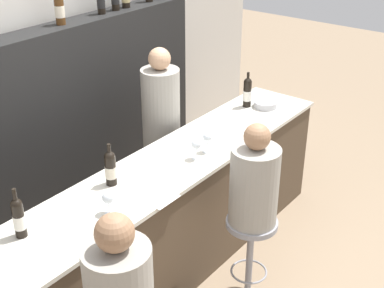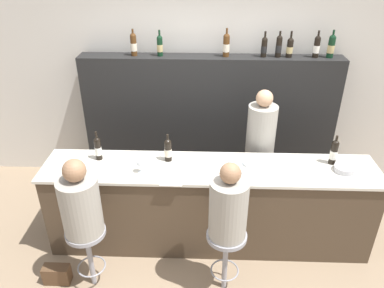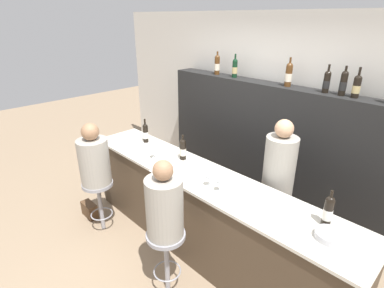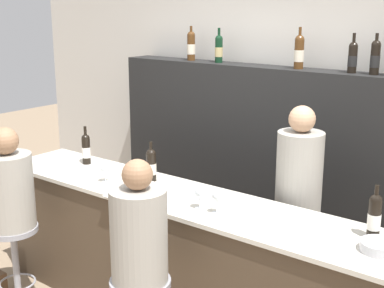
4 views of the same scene
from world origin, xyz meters
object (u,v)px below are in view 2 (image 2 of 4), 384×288
(wine_bottle_counter_2, at_px, (334,152))
(wine_glass_0, at_px, (140,163))
(bar_stool_right, at_px, (226,246))
(wine_bottle_backbar_3, at_px, (264,47))
(guest_seated_left, at_px, (80,203))
(bartender, at_px, (258,160))
(wine_bottle_backbar_0, at_px, (134,44))
(wine_bottle_backbar_6, at_px, (317,46))
(wine_glass_1, at_px, (231,164))
(wine_glass_2, at_px, (245,164))
(wine_bottle_backbar_4, at_px, (279,46))
(handbag, at_px, (57,274))
(wine_bottle_counter_0, at_px, (98,148))
(metal_bowl, at_px, (345,169))
(wine_bottle_counter_1, at_px, (168,150))
(wine_bottle_backbar_7, at_px, (331,46))
(bar_stool_left, at_px, (87,243))
(guest_seated_right, at_px, (228,206))
(wine_bottle_backbar_2, at_px, (226,45))
(wine_bottle_backbar_1, at_px, (160,45))
(wine_bottle_backbar_5, at_px, (290,47))

(wine_bottle_counter_2, distance_m, wine_glass_0, 1.95)
(bar_stool_right, bearing_deg, wine_bottle_backbar_3, 75.96)
(guest_seated_left, bearing_deg, bartender, 34.86)
(wine_bottle_backbar_0, distance_m, wine_bottle_backbar_3, 1.55)
(wine_bottle_backbar_3, bearing_deg, wine_bottle_backbar_6, -0.00)
(wine_glass_1, height_order, wine_glass_2, wine_glass_2)
(wine_bottle_backbar_4, distance_m, wine_glass_1, 1.68)
(wine_glass_0, bearing_deg, handbag, -146.97)
(wine_bottle_counter_0, distance_m, metal_bowl, 2.51)
(wine_bottle_counter_1, bearing_deg, wine_bottle_backbar_4, 42.32)
(wine_bottle_backbar_7, distance_m, bar_stool_left, 3.45)
(wine_glass_0, relative_size, guest_seated_right, 0.20)
(wine_bottle_backbar_0, xyz_separation_m, wine_bottle_backbar_3, (1.55, 0.00, -0.01))
(wine_bottle_counter_1, relative_size, wine_glass_0, 2.00)
(wine_bottle_backbar_0, relative_size, wine_glass_1, 2.02)
(wine_bottle_counter_1, distance_m, wine_glass_2, 0.81)
(wine_bottle_backbar_6, xyz_separation_m, wine_glass_2, (-0.90, -1.36, -0.80))
(wine_bottle_backbar_3, bearing_deg, guest_seated_left, -133.05)
(wine_bottle_counter_1, relative_size, wine_bottle_backbar_0, 0.96)
(wine_glass_0, xyz_separation_m, bar_stool_right, (0.84, -0.53, -0.56))
(bar_stool_left, bearing_deg, bar_stool_right, 0.00)
(wine_bottle_counter_0, distance_m, handbag, 1.31)
(wine_glass_0, distance_m, guest_seated_left, 0.70)
(wine_bottle_backbar_2, height_order, bar_stool_left, wine_bottle_backbar_2)
(wine_bottle_backbar_7, xyz_separation_m, bar_stool_right, (-1.25, -1.88, -1.37))
(wine_bottle_counter_1, distance_m, wine_bottle_backbar_3, 1.73)
(wine_glass_0, bearing_deg, wine_bottle_counter_0, 153.68)
(wine_bottle_backbar_4, height_order, handbag, wine_bottle_backbar_4)
(wine_bottle_backbar_6, xyz_separation_m, bar_stool_left, (-2.37, -1.88, -1.36))
(wine_bottle_backbar_6, height_order, bar_stool_left, wine_bottle_backbar_6)
(wine_bottle_backbar_7, bearing_deg, wine_bottle_backbar_2, -180.00)
(wine_bottle_backbar_1, relative_size, handbag, 1.18)
(wine_glass_2, bearing_deg, bartender, 70.39)
(wine_bottle_backbar_2, relative_size, wine_bottle_backbar_4, 1.10)
(handbag, bearing_deg, bar_stool_left, 0.00)
(wine_bottle_backbar_2, bearing_deg, bar_stool_right, -90.74)
(wine_bottle_backbar_4, bearing_deg, guest_seated_right, -108.82)
(bar_stool_right, bearing_deg, wine_glass_2, 70.92)
(wine_bottle_counter_1, relative_size, wine_glass_2, 1.91)
(wine_bottle_counter_0, xyz_separation_m, guest_seated_left, (0.03, -0.76, -0.11))
(metal_bowl, bearing_deg, wine_bottle_counter_0, 176.76)
(wine_bottle_backbar_3, relative_size, wine_glass_1, 1.92)
(wine_bottle_backbar_2, xyz_separation_m, wine_bottle_backbar_6, (1.06, 0.00, -0.01))
(wine_bottle_backbar_3, relative_size, wine_glass_0, 1.97)
(wine_bottle_backbar_2, distance_m, wine_glass_2, 1.59)
(wine_bottle_counter_0, xyz_separation_m, bar_stool_right, (1.31, -0.76, -0.58))
(wine_bottle_backbar_0, height_order, wine_bottle_backbar_3, wine_bottle_backbar_0)
(wine_bottle_backbar_7, height_order, metal_bowl, wine_bottle_backbar_7)
(wine_bottle_backbar_4, bearing_deg, wine_glass_2, -108.72)
(metal_bowl, bearing_deg, wine_bottle_backbar_5, 108.13)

